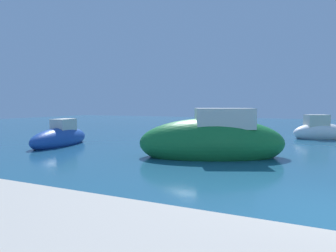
% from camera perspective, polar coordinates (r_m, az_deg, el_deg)
% --- Properties ---
extents(moored_boat_0, '(6.07, 4.23, 2.35)m').
position_cam_1_polar(moored_boat_0, '(11.42, 8.84, -2.94)').
color(moored_boat_0, '#197233').
rests_on(moored_boat_0, ground).
extents(moored_boat_1, '(3.78, 3.93, 1.24)m').
position_cam_1_polar(moored_boat_1, '(18.35, 2.51, -1.11)').
color(moored_boat_1, '#3F3F47').
rests_on(moored_boat_1, ground).
extents(moored_boat_4, '(1.78, 4.12, 1.59)m').
position_cam_1_polar(moored_boat_4, '(15.57, -20.51, -2.19)').
color(moored_boat_4, '#1E479E').
rests_on(moored_boat_4, ground).
extents(moored_boat_5, '(3.54, 2.59, 1.73)m').
position_cam_1_polar(moored_boat_5, '(19.71, 27.83, -0.99)').
color(moored_boat_5, white).
rests_on(moored_boat_5, ground).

